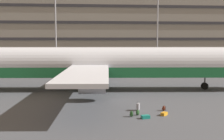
{
  "coord_description": "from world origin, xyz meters",
  "views": [
    {
      "loc": [
        -4.21,
        -37.38,
        6.46
      ],
      "look_at": [
        -1.2,
        -4.85,
        3.0
      ],
      "focal_mm": 46.65,
      "sensor_mm": 36.0,
      "label": 1
    }
  ],
  "objects_px": {
    "airliner": "(96,64)",
    "backpack_teal": "(131,114)",
    "suitcase_navy": "(145,117)",
    "backpack_red": "(138,113)",
    "backpack_laid_flat": "(164,108)",
    "suitcase_silver": "(164,114)",
    "suitcase_black": "(138,107)"
  },
  "relations": [
    {
      "from": "backpack_teal",
      "to": "suitcase_navy",
      "type": "bearing_deg",
      "value": -29.86
    },
    {
      "from": "backpack_teal",
      "to": "backpack_laid_flat",
      "type": "distance_m",
      "value": 3.72
    },
    {
      "from": "suitcase_navy",
      "to": "backpack_laid_flat",
      "type": "height_order",
      "value": "backpack_laid_flat"
    },
    {
      "from": "suitcase_black",
      "to": "backpack_laid_flat",
      "type": "relative_size",
      "value": 1.52
    },
    {
      "from": "backpack_red",
      "to": "suitcase_silver",
      "type": "bearing_deg",
      "value": -5.88
    },
    {
      "from": "backpack_teal",
      "to": "backpack_laid_flat",
      "type": "relative_size",
      "value": 1.09
    },
    {
      "from": "suitcase_silver",
      "to": "backpack_red",
      "type": "bearing_deg",
      "value": 174.12
    },
    {
      "from": "airliner",
      "to": "suitcase_navy",
      "type": "bearing_deg",
      "value": -75.86
    },
    {
      "from": "airliner",
      "to": "backpack_teal",
      "type": "relative_size",
      "value": 76.65
    },
    {
      "from": "airliner",
      "to": "backpack_red",
      "type": "relative_size",
      "value": 80.31
    },
    {
      "from": "suitcase_black",
      "to": "backpack_red",
      "type": "relative_size",
      "value": 1.46
    },
    {
      "from": "suitcase_black",
      "to": "airliner",
      "type": "bearing_deg",
      "value": 106.79
    },
    {
      "from": "backpack_teal",
      "to": "backpack_red",
      "type": "relative_size",
      "value": 1.05
    },
    {
      "from": "suitcase_silver",
      "to": "backpack_laid_flat",
      "type": "distance_m",
      "value": 1.64
    },
    {
      "from": "backpack_red",
      "to": "backpack_laid_flat",
      "type": "bearing_deg",
      "value": 27.27
    },
    {
      "from": "backpack_teal",
      "to": "suitcase_silver",
      "type": "bearing_deg",
      "value": 4.23
    },
    {
      "from": "suitcase_navy",
      "to": "backpack_laid_flat",
      "type": "distance_m",
      "value": 3.26
    },
    {
      "from": "suitcase_silver",
      "to": "backpack_laid_flat",
      "type": "xyz_separation_m",
      "value": [
        0.4,
        1.59,
        0.09
      ]
    },
    {
      "from": "suitcase_navy",
      "to": "suitcase_black",
      "type": "xyz_separation_m",
      "value": [
        -0.12,
        2.72,
        0.22
      ]
    },
    {
      "from": "airliner",
      "to": "backpack_teal",
      "type": "height_order",
      "value": "airliner"
    },
    {
      "from": "suitcase_silver",
      "to": "backpack_laid_flat",
      "type": "relative_size",
      "value": 1.4
    },
    {
      "from": "airliner",
      "to": "suitcase_black",
      "type": "xyz_separation_m",
      "value": [
        3.41,
        -11.32,
        -2.95
      ]
    },
    {
      "from": "suitcase_black",
      "to": "backpack_teal",
      "type": "distance_m",
      "value": 2.31
    },
    {
      "from": "backpack_teal",
      "to": "backpack_red",
      "type": "bearing_deg",
      "value": 35.41
    },
    {
      "from": "airliner",
      "to": "suitcase_black",
      "type": "relative_size",
      "value": 54.87
    },
    {
      "from": "suitcase_black",
      "to": "suitcase_navy",
      "type": "bearing_deg",
      "value": -87.47
    },
    {
      "from": "suitcase_silver",
      "to": "backpack_teal",
      "type": "bearing_deg",
      "value": -175.77
    },
    {
      "from": "backpack_red",
      "to": "backpack_teal",
      "type": "bearing_deg",
      "value": -144.59
    },
    {
      "from": "suitcase_navy",
      "to": "suitcase_black",
      "type": "relative_size",
      "value": 0.99
    },
    {
      "from": "airliner",
      "to": "backpack_teal",
      "type": "xyz_separation_m",
      "value": [
        2.46,
        -13.42,
        -3.06
      ]
    },
    {
      "from": "suitcase_navy",
      "to": "backpack_teal",
      "type": "bearing_deg",
      "value": 150.14
    },
    {
      "from": "suitcase_silver",
      "to": "suitcase_black",
      "type": "bearing_deg",
      "value": 135.18
    }
  ]
}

